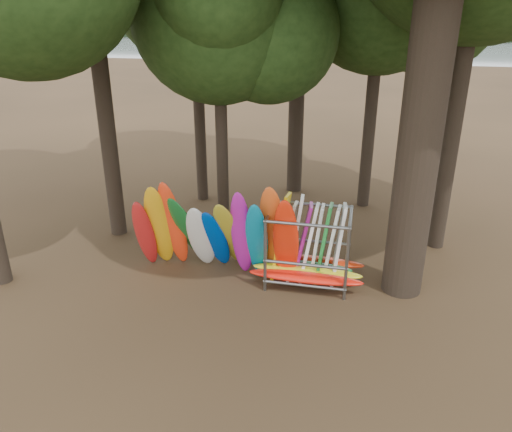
# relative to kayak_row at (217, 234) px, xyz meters

# --- Properties ---
(ground) EXTENTS (120.00, 120.00, 0.00)m
(ground) POSITION_rel_kayak_row_xyz_m (1.00, -0.09, -1.35)
(ground) COLOR #47331E
(ground) RESTS_ON ground
(lake) EXTENTS (160.00, 160.00, 0.00)m
(lake) POSITION_rel_kayak_row_xyz_m (1.00, 59.91, -1.35)
(lake) COLOR gray
(lake) RESTS_ON ground
(far_shore) EXTENTS (160.00, 4.00, 4.00)m
(far_shore) POSITION_rel_kayak_row_xyz_m (1.00, 109.91, 0.65)
(far_shore) COLOR black
(far_shore) RESTS_ON ground
(oak_5) EXTENTS (6.19, 6.19, 9.84)m
(oak_5) POSITION_rel_kayak_row_xyz_m (-0.74, 3.28, 5.78)
(oak_5) COLOR black
(oak_5) RESTS_ON ground
(kayak_row) EXTENTS (4.93, 2.11, 3.20)m
(kayak_row) POSITION_rel_kayak_row_xyz_m (0.00, 0.00, 0.00)
(kayak_row) COLOR red
(kayak_row) RESTS_ON ground
(storage_rack) EXTENTS (3.25, 1.57, 2.61)m
(storage_rack) POSITION_rel_kayak_row_xyz_m (2.64, 0.19, -0.35)
(storage_rack) COLOR slate
(storage_rack) RESTS_ON ground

